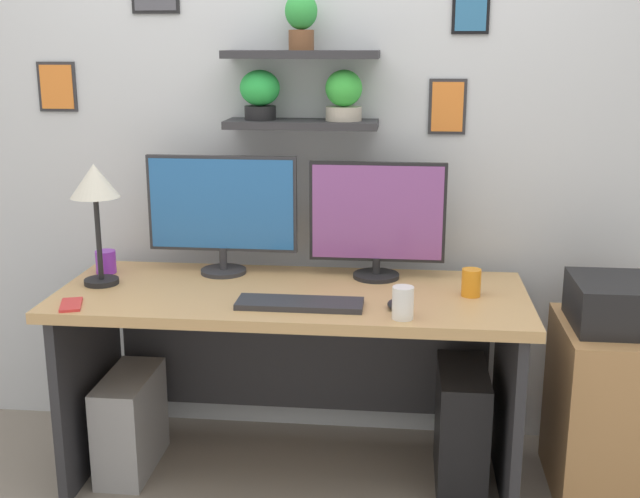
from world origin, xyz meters
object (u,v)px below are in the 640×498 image
at_px(desk, 294,338).
at_px(keyboard, 300,304).
at_px(monitor_right, 377,218).
at_px(drawer_cabinet, 616,410).
at_px(water_cup, 403,303).
at_px(printer, 627,304).
at_px(pen_cup, 471,283).
at_px(computer_tower_right, 461,427).
at_px(cell_phone, 71,305).
at_px(coffee_mug, 106,262).
at_px(computer_tower_left, 131,422).
at_px(desk_lamp, 95,190).
at_px(computer_mouse, 395,304).
at_px(monitor_left, 222,210).

bearing_deg(desk, keyboard, -76.85).
distance_m(desk, monitor_right, 0.56).
bearing_deg(drawer_cabinet, monitor_right, 167.25).
height_order(water_cup, printer, water_cup).
xyz_separation_m(water_cup, printer, (0.79, 0.27, -0.07)).
xyz_separation_m(pen_cup, computer_tower_right, (-0.01, -0.01, -0.57)).
relative_size(keyboard, drawer_cabinet, 0.67).
relative_size(cell_phone, pen_cup, 1.40).
bearing_deg(cell_phone, pen_cup, -7.38).
xyz_separation_m(monitor_right, cell_phone, (-1.04, -0.47, -0.23)).
relative_size(coffee_mug, computer_tower_left, 0.22).
relative_size(keyboard, desk_lamp, 0.96).
relative_size(cell_phone, water_cup, 1.27).
relative_size(cell_phone, coffee_mug, 1.56).
bearing_deg(cell_phone, water_cup, -18.55).
distance_m(monitor_right, computer_mouse, 0.44).
bearing_deg(monitor_left, computer_tower_left, -145.37).
xyz_separation_m(pen_cup, water_cup, (-0.24, -0.27, 0.01)).
bearing_deg(water_cup, drawer_cabinet, 18.95).
xyz_separation_m(keyboard, computer_mouse, (0.33, 0.01, 0.01)).
height_order(keyboard, computer_tower_left, keyboard).
bearing_deg(desk_lamp, monitor_left, 25.21).
bearing_deg(printer, cell_phone, -172.25).
xyz_separation_m(monitor_left, coffee_mug, (-0.47, -0.05, -0.21)).
bearing_deg(coffee_mug, monitor_right, 2.81).
bearing_deg(desk_lamp, computer_tower_right, -0.57).
xyz_separation_m(desk, pen_cup, (0.65, -0.04, 0.26)).
bearing_deg(printer, drawer_cabinet, 90.00).
bearing_deg(computer_tower_left, pen_cup, 1.40).
distance_m(computer_mouse, drawer_cabinet, 0.94).
distance_m(monitor_left, computer_tower_left, 0.91).
bearing_deg(computer_tower_right, monitor_left, 167.15).
xyz_separation_m(computer_mouse, water_cup, (0.03, -0.10, 0.04)).
relative_size(monitor_right, pen_cup, 5.23).
height_order(cell_phone, computer_tower_right, cell_phone).
bearing_deg(computer_tower_right, drawer_cabinet, 1.23).
xyz_separation_m(cell_phone, drawer_cabinet, (1.94, 0.26, -0.43)).
bearing_deg(desk_lamp, desk, 3.17).
bearing_deg(keyboard, desk_lamp, 166.77).
bearing_deg(pen_cup, printer, -0.10).
relative_size(coffee_mug, drawer_cabinet, 0.14).
xyz_separation_m(pen_cup, printer, (0.55, -0.00, -0.06)).
xyz_separation_m(monitor_left, desk_lamp, (-0.43, -0.20, 0.11)).
height_order(desk_lamp, pen_cup, desk_lamp).
xyz_separation_m(monitor_right, keyboard, (-0.25, -0.39, -0.23)).
bearing_deg(keyboard, monitor_left, 132.66).
bearing_deg(desk_lamp, monitor_right, 11.03).
relative_size(desk, computer_tower_right, 3.71).
distance_m(desk_lamp, drawer_cabinet, 2.09).
bearing_deg(computer_tower_right, monitor_right, 147.47).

